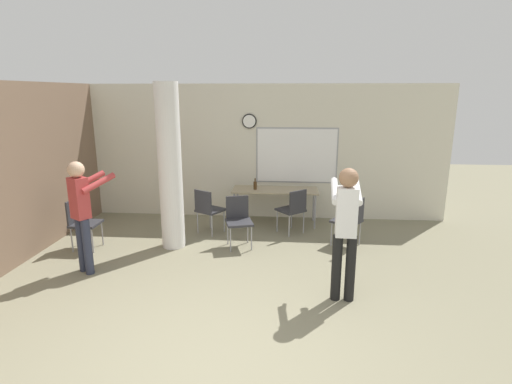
% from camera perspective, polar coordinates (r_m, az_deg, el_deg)
% --- Properties ---
extents(ground_plane, '(24.00, 24.00, 0.00)m').
position_cam_1_polar(ground_plane, '(4.27, -6.61, -24.16)').
color(ground_plane, gray).
extents(wall_left_accent, '(0.12, 7.00, 2.80)m').
position_cam_1_polar(wall_left_accent, '(7.26, -30.98, 2.28)').
color(wall_left_accent, '#7A604C').
rests_on(wall_left_accent, ground_plane).
extents(wall_back, '(8.00, 0.15, 2.80)m').
position_cam_1_polar(wall_back, '(8.46, -0.14, 5.72)').
color(wall_back, beige).
rests_on(wall_back, ground_plane).
extents(support_pillar, '(0.40, 0.40, 2.80)m').
position_cam_1_polar(support_pillar, '(6.86, -12.19, 3.42)').
color(support_pillar, white).
rests_on(support_pillar, ground_plane).
extents(folding_table, '(1.72, 0.64, 0.72)m').
position_cam_1_polar(folding_table, '(8.08, 2.73, 0.04)').
color(folding_table, tan).
rests_on(folding_table, ground_plane).
extents(bottle_on_table, '(0.07, 0.07, 0.23)m').
position_cam_1_polar(bottle_on_table, '(8.03, -0.12, 0.98)').
color(bottle_on_table, '#4C3319').
rests_on(bottle_on_table, folding_table).
extents(chair_table_left, '(0.60, 0.60, 0.87)m').
position_cam_1_polar(chair_table_left, '(7.58, -6.87, -2.27)').
color(chair_table_left, '#2D2D33').
rests_on(chair_table_left, ground_plane).
extents(chair_mid_room, '(0.61, 0.61, 0.87)m').
position_cam_1_polar(chair_mid_room, '(7.09, 13.33, -3.71)').
color(chair_mid_room, '#2D2D33').
rests_on(chair_mid_room, ground_plane).
extents(chair_table_right, '(0.62, 0.62, 0.87)m').
position_cam_1_polar(chair_table_right, '(7.57, 5.32, -2.26)').
color(chair_table_right, '#2D2D33').
rests_on(chair_table_right, ground_plane).
extents(chair_table_front, '(0.55, 0.55, 0.87)m').
position_cam_1_polar(chair_table_front, '(6.94, -2.52, -3.72)').
color(chair_table_front, '#2D2D33').
rests_on(chair_table_front, ground_plane).
extents(chair_by_left_wall, '(0.44, 0.44, 0.87)m').
position_cam_1_polar(chair_by_left_wall, '(7.44, -23.65, -3.72)').
color(chair_by_left_wall, '#2D2D33').
rests_on(chair_by_left_wall, ground_plane).
extents(person_watching_back, '(0.60, 0.67, 1.69)m').
position_cam_1_polar(person_watching_back, '(6.32, -23.59, -2.17)').
color(person_watching_back, '#2D3347').
rests_on(person_watching_back, ground_plane).
extents(person_playing_side, '(0.40, 0.69, 1.75)m').
position_cam_1_polar(person_playing_side, '(5.14, 12.70, -4.49)').
color(person_playing_side, black).
rests_on(person_playing_side, ground_plane).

